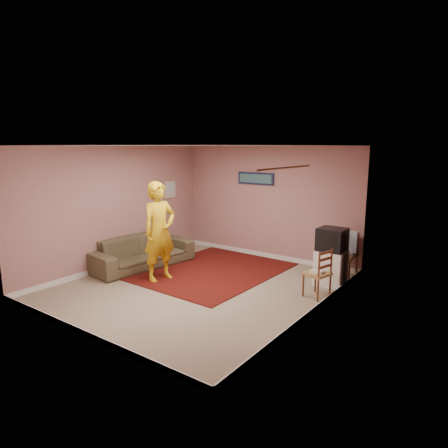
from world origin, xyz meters
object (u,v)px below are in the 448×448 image
Objects in this scene: chair_b at (317,268)px; crt_tv at (332,239)px; chair_a at (346,250)px; tv_cabinet at (331,268)px; sofa at (142,252)px; person at (160,232)px.

crt_tv is at bearing -161.46° from chair_b.
chair_b is (-0.01, -1.40, -0.02)m from chair_a.
tv_cabinet is 1.40× the size of chair_b.
chair_a is 4.28m from sofa.
crt_tv is 1.06× the size of chair_a.
person is at bearing -134.87° from chair_a.
tv_cabinet is 0.29× the size of sofa.
sofa is at bearing 78.32° from person.
chair_a is (0.05, 0.65, 0.21)m from tv_cabinet.
tv_cabinet is at bearing -0.00° from crt_tv.
chair_b is (0.04, -0.75, 0.20)m from tv_cabinet.
tv_cabinet is at bearing -63.81° from sofa.
chair_b is at bearing -61.45° from person.
person is at bearing -105.13° from sofa.
crt_tv is 0.27× the size of person.
crt_tv reaches higher than sofa.
sofa is (-3.80, -1.95, -0.21)m from chair_a.
tv_cabinet is 1.37× the size of chair_a.
person is at bearing -149.25° from tv_cabinet.
tv_cabinet is 0.55m from crt_tv.
person is at bearing -147.95° from crt_tv.
crt_tv is 0.83m from chair_b.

